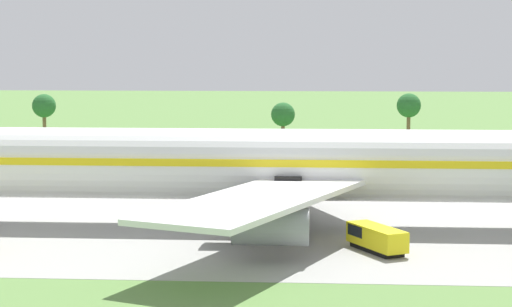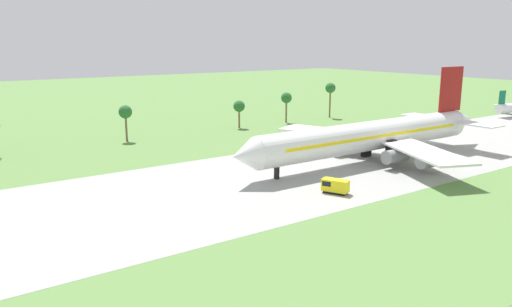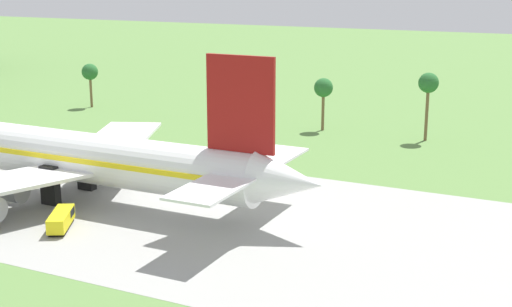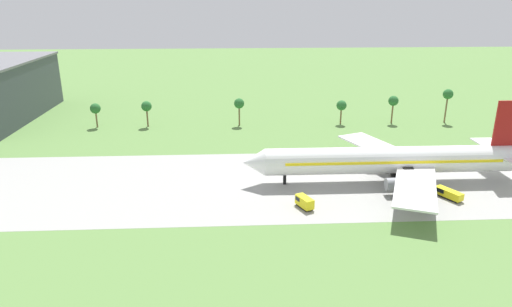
# 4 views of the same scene
# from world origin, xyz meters

# --- Properties ---
(ground_plane) EXTENTS (600.00, 600.00, 0.00)m
(ground_plane) POSITION_xyz_m (0.00, 0.00, 0.00)
(ground_plane) COLOR #5B8442
(taxiway_strip) EXTENTS (320.00, 44.00, 0.02)m
(taxiway_strip) POSITION_xyz_m (0.00, 0.00, 0.01)
(taxiway_strip) COLOR #9E9E99
(taxiway_strip) RESTS_ON ground_plane
(jet_airliner) EXTENTS (75.64, 53.88, 20.33)m
(jet_airliner) POSITION_xyz_m (39.61, -0.99, 5.76)
(jet_airliner) COLOR white
(jet_airliner) RESTS_ON ground_plane
(baggage_tug) EXTENTS (4.83, 6.62, 2.06)m
(baggage_tug) POSITION_xyz_m (48.24, -11.06, 1.13)
(baggage_tug) COLOR black
(baggage_tug) RESTS_ON ground_plane
(fuel_truck) EXTENTS (3.80, 5.14, 2.57)m
(fuel_truck) POSITION_xyz_m (14.53, -14.37, 1.38)
(fuel_truck) COLOR black
(fuel_truck) RESTS_ON ground_plane
(palm_tree_row) EXTENTS (128.52, 3.60, 12.26)m
(palm_tree_row) POSITION_xyz_m (15.90, 53.08, 7.74)
(palm_tree_row) COLOR brown
(palm_tree_row) RESTS_ON ground_plane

